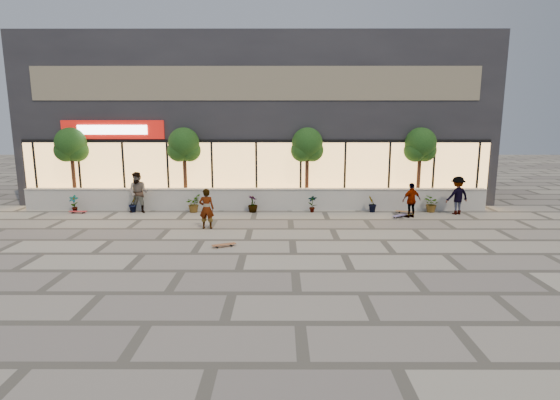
{
  "coord_description": "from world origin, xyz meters",
  "views": [
    {
      "loc": [
        1.22,
        -13.61,
        4.31
      ],
      "look_at": [
        1.19,
        2.59,
        1.3
      ],
      "focal_mm": 28.0,
      "sensor_mm": 36.0,
      "label": 1
    }
  ],
  "objects_px": {
    "skater_right_far": "(457,195)",
    "skateboard_left": "(78,212)",
    "tree_east": "(420,147)",
    "skater_center": "(207,209)",
    "skateboard_right_far": "(399,216)",
    "skateboard_right_near": "(405,212)",
    "tree_west": "(71,147)",
    "skateboard_center": "(224,245)",
    "skater_right_near": "(411,200)",
    "tree_midwest": "(184,147)",
    "tree_mideast": "(307,147)",
    "skater_left": "(138,193)"
  },
  "relations": [
    {
      "from": "skater_left",
      "to": "skateboard_right_far",
      "type": "relative_size",
      "value": 2.37
    },
    {
      "from": "skateboard_center",
      "to": "skateboard_right_far",
      "type": "height_order",
      "value": "skateboard_right_far"
    },
    {
      "from": "skateboard_right_near",
      "to": "skater_left",
      "type": "bearing_deg",
      "value": -158.18
    },
    {
      "from": "skateboard_center",
      "to": "skateboard_right_far",
      "type": "xyz_separation_m",
      "value": [
        7.23,
        4.58,
        0.0
      ]
    },
    {
      "from": "tree_west",
      "to": "skateboard_right_near",
      "type": "xyz_separation_m",
      "value": [
        16.0,
        -1.5,
        -2.9
      ]
    },
    {
      "from": "tree_east",
      "to": "skater_right_far",
      "type": "height_order",
      "value": "tree_east"
    },
    {
      "from": "tree_west",
      "to": "skateboard_center",
      "type": "xyz_separation_m",
      "value": [
        8.27,
        -6.92,
        -2.9
      ]
    },
    {
      "from": "tree_west",
      "to": "skater_right_far",
      "type": "xyz_separation_m",
      "value": [
        18.3,
        -1.65,
        -2.11
      ]
    },
    {
      "from": "skater_left",
      "to": "skateboard_center",
      "type": "xyz_separation_m",
      "value": [
        4.66,
        -5.52,
        -0.87
      ]
    },
    {
      "from": "tree_mideast",
      "to": "skater_center",
      "type": "relative_size",
      "value": 2.41
    },
    {
      "from": "tree_midwest",
      "to": "tree_east",
      "type": "height_order",
      "value": "same"
    },
    {
      "from": "skateboard_right_near",
      "to": "tree_west",
      "type": "bearing_deg",
      "value": -163.08
    },
    {
      "from": "skater_center",
      "to": "skater_right_near",
      "type": "distance_m",
      "value": 8.96
    },
    {
      "from": "tree_mideast",
      "to": "tree_east",
      "type": "relative_size",
      "value": 1.0
    },
    {
      "from": "tree_west",
      "to": "skater_left",
      "type": "distance_m",
      "value": 4.37
    },
    {
      "from": "skateboard_left",
      "to": "skateboard_right_near",
      "type": "bearing_deg",
      "value": 1.1
    },
    {
      "from": "skater_center",
      "to": "skater_right_near",
      "type": "xyz_separation_m",
      "value": [
        8.73,
        2.01,
        -0.04
      ]
    },
    {
      "from": "skater_right_far",
      "to": "skateboard_left",
      "type": "xyz_separation_m",
      "value": [
        -17.52,
        0.15,
        -0.79
      ]
    },
    {
      "from": "skater_left",
      "to": "skater_right_near",
      "type": "distance_m",
      "value": 12.43
    },
    {
      "from": "skater_right_far",
      "to": "skateboard_center",
      "type": "height_order",
      "value": "skater_right_far"
    },
    {
      "from": "tree_mideast",
      "to": "skateboard_left",
      "type": "bearing_deg",
      "value": -172.03
    },
    {
      "from": "skateboard_left",
      "to": "skater_right_near",
      "type": "bearing_deg",
      "value": -2.09
    },
    {
      "from": "tree_midwest",
      "to": "skateboard_right_near",
      "type": "height_order",
      "value": "tree_midwest"
    },
    {
      "from": "skateboard_left",
      "to": "skater_center",
      "type": "bearing_deg",
      "value": -22.67
    },
    {
      "from": "tree_east",
      "to": "skateboard_center",
      "type": "distance_m",
      "value": 11.52
    },
    {
      "from": "tree_west",
      "to": "tree_east",
      "type": "bearing_deg",
      "value": 0.0
    },
    {
      "from": "tree_west",
      "to": "skateboard_left",
      "type": "relative_size",
      "value": 4.85
    },
    {
      "from": "tree_mideast",
      "to": "skateboard_right_near",
      "type": "distance_m",
      "value": 5.56
    },
    {
      "from": "tree_mideast",
      "to": "skateboard_right_far",
      "type": "bearing_deg",
      "value": -30.37
    },
    {
      "from": "tree_east",
      "to": "tree_west",
      "type": "bearing_deg",
      "value": 180.0
    },
    {
      "from": "skater_center",
      "to": "skater_right_near",
      "type": "height_order",
      "value": "skater_center"
    },
    {
      "from": "tree_west",
      "to": "skateboard_right_near",
      "type": "relative_size",
      "value": 4.45
    },
    {
      "from": "skater_center",
      "to": "skater_left",
      "type": "bearing_deg",
      "value": -38.04
    },
    {
      "from": "skater_right_near",
      "to": "skateboard_right_far",
      "type": "height_order",
      "value": "skater_right_near"
    },
    {
      "from": "tree_midwest",
      "to": "skateboard_center",
      "type": "distance_m",
      "value": 8.0
    },
    {
      "from": "skater_center",
      "to": "tree_midwest",
      "type": "bearing_deg",
      "value": -67.04
    },
    {
      "from": "tree_midwest",
      "to": "skater_right_far",
      "type": "bearing_deg",
      "value": -7.34
    },
    {
      "from": "skateboard_left",
      "to": "tree_east",
      "type": "bearing_deg",
      "value": 6.38
    },
    {
      "from": "skater_center",
      "to": "skateboard_right_far",
      "type": "xyz_separation_m",
      "value": [
        8.23,
        2.01,
        -0.73
      ]
    },
    {
      "from": "skateboard_left",
      "to": "skateboard_right_far",
      "type": "height_order",
      "value": "skateboard_right_far"
    },
    {
      "from": "tree_mideast",
      "to": "skater_right_near",
      "type": "distance_m",
      "value": 5.54
    },
    {
      "from": "skateboard_center",
      "to": "skateboard_right_near",
      "type": "height_order",
      "value": "skateboard_right_near"
    },
    {
      "from": "tree_midwest",
      "to": "skater_left",
      "type": "bearing_deg",
      "value": -143.51
    },
    {
      "from": "tree_east",
      "to": "skateboard_left",
      "type": "height_order",
      "value": "tree_east"
    },
    {
      "from": "skater_center",
      "to": "skateboard_right_far",
      "type": "relative_size",
      "value": 2.01
    },
    {
      "from": "tree_mideast",
      "to": "skateboard_left",
      "type": "height_order",
      "value": "tree_mideast"
    },
    {
      "from": "tree_east",
      "to": "skater_center",
      "type": "xyz_separation_m",
      "value": [
        -9.73,
        -4.36,
        -2.17
      ]
    },
    {
      "from": "skateboard_center",
      "to": "tree_mideast",
      "type": "bearing_deg",
      "value": 40.81
    },
    {
      "from": "skater_left",
      "to": "skater_right_near",
      "type": "height_order",
      "value": "skater_left"
    },
    {
      "from": "tree_west",
      "to": "skateboard_right_far",
      "type": "relative_size",
      "value": 4.86
    }
  ]
}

